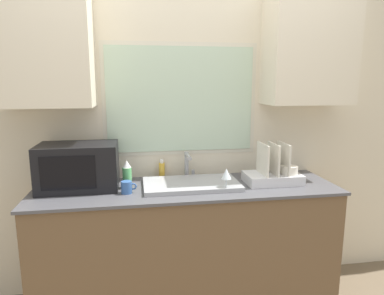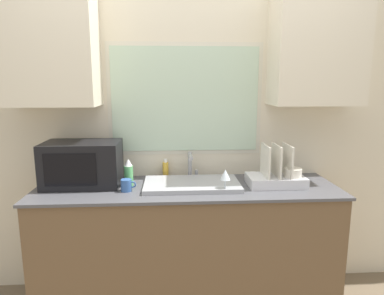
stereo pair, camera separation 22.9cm
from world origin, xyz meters
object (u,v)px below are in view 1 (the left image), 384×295
dish_rack (274,174)px  spray_bottle (127,175)px  microwave (79,167)px  soap_bottle (162,170)px  mug_near_sink (127,187)px  faucet (188,163)px  wine_glass (226,175)px

dish_rack → spray_bottle: bearing=177.0°
microwave → spray_bottle: size_ratio=2.68×
soap_bottle → mug_near_sink: bearing=-127.3°
faucet → microwave: (-0.76, -0.12, 0.03)m
soap_bottle → mug_near_sink: (-0.25, -0.33, -0.02)m
faucet → spray_bottle: size_ratio=1.03×
spray_bottle → wine_glass: spray_bottle is taller
spray_bottle → wine_glass: (0.65, -0.18, 0.02)m
dish_rack → wine_glass: bearing=-161.9°
soap_bottle → microwave: bearing=-162.9°
spray_bottle → mug_near_sink: (-0.00, -0.12, -0.05)m
dish_rack → soap_bottle: size_ratio=2.76×
soap_bottle → mug_near_sink: 0.42m
dish_rack → microwave: bearing=176.1°
dish_rack → mug_near_sink: 1.04m
faucet → wine_glass: 0.39m
microwave → mug_near_sink: 0.37m
microwave → spray_bottle: (0.32, -0.04, -0.06)m
soap_bottle → mug_near_sink: soap_bottle is taller
microwave → mug_near_sink: size_ratio=5.12×
faucet → soap_bottle: 0.21m
faucet → mug_near_sink: faucet is taller
faucet → wine_glass: size_ratio=1.29×
wine_glass → soap_bottle: bearing=135.0°
microwave → mug_near_sink: microwave is taller
soap_bottle → wine_glass: bearing=-45.0°
mug_near_sink → wine_glass: wine_glass is taller
soap_bottle → wine_glass: size_ratio=0.91×
dish_rack → spray_bottle: dish_rack is taller
mug_near_sink → spray_bottle: bearing=89.6°
spray_bottle → soap_bottle: size_ratio=1.37×
faucet → spray_bottle: faucet is taller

